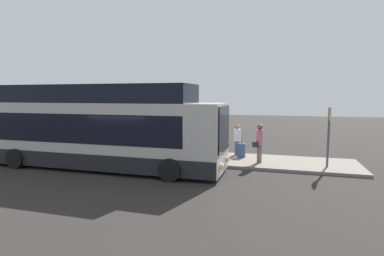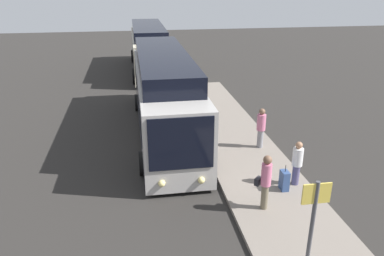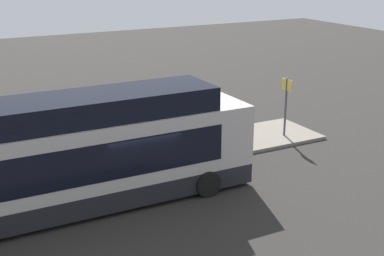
% 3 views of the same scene
% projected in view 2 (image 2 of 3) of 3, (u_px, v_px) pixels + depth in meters
% --- Properties ---
extents(ground, '(80.00, 80.00, 0.00)m').
position_uv_depth(ground, '(166.00, 147.00, 16.58)').
color(ground, '#2B2826').
extents(platform, '(20.00, 3.18, 0.14)m').
position_uv_depth(platform, '(235.00, 141.00, 17.03)').
color(platform, slate).
rests_on(platform, ground).
extents(bus_lead, '(11.77, 2.75, 3.80)m').
position_uv_depth(bus_lead, '(164.00, 98.00, 17.58)').
color(bus_lead, '#B2ADA8').
rests_on(bus_lead, ground).
extents(bus_second, '(11.25, 2.85, 3.55)m').
position_uv_depth(bus_second, '(149.00, 50.00, 29.68)').
color(bus_second, beige).
rests_on(bus_second, ground).
extents(passenger_boarding, '(0.56, 0.56, 1.85)m').
position_uv_depth(passenger_boarding, '(265.00, 179.00, 11.58)').
color(passenger_boarding, '#6B604C').
rests_on(passenger_boarding, platform).
extents(passenger_waiting, '(0.52, 0.52, 1.76)m').
position_uv_depth(passenger_waiting, '(261.00, 126.00, 15.91)').
color(passenger_waiting, gray).
rests_on(passenger_waiting, platform).
extents(passenger_with_bags, '(0.50, 0.50, 1.64)m').
position_uv_depth(passenger_with_bags, '(297.00, 162.00, 13.03)').
color(passenger_with_bags, '#4C476B').
rests_on(passenger_with_bags, platform).
extents(suitcase, '(0.39, 0.25, 0.95)m').
position_uv_depth(suitcase, '(284.00, 180.00, 12.88)').
color(suitcase, '#334C7F').
rests_on(suitcase, platform).
extents(sign_post, '(0.10, 0.68, 2.67)m').
position_uv_depth(sign_post, '(313.00, 219.00, 8.60)').
color(sign_post, '#4C4C51').
rests_on(sign_post, platform).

